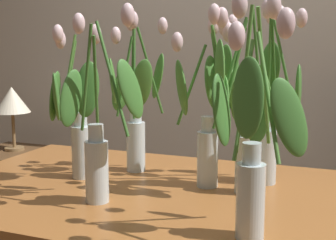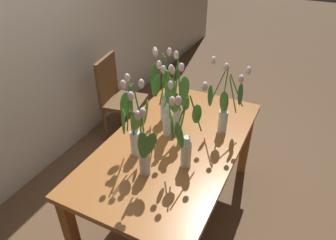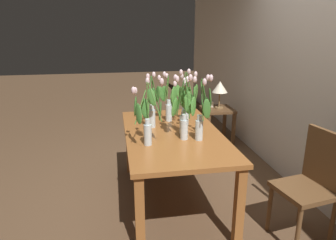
# 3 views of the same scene
# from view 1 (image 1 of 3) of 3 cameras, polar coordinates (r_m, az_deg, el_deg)

# --- Properties ---
(room_wall_rear) EXTENTS (9.00, 0.10, 2.70)m
(room_wall_rear) POSITION_cam_1_polar(r_m,az_deg,el_deg) (2.77, 11.82, 12.22)
(room_wall_rear) COLOR silver
(room_wall_rear) RESTS_ON ground
(dining_table) EXTENTS (1.60, 0.90, 0.74)m
(dining_table) POSITION_cam_1_polar(r_m,az_deg,el_deg) (1.48, 1.43, -12.29)
(dining_table) COLOR #A3602D
(dining_table) RESTS_ON ground
(tulip_vase_0) EXTENTS (0.20, 0.25, 0.55)m
(tulip_vase_0) POSITION_cam_1_polar(r_m,az_deg,el_deg) (1.46, 5.57, 0.56)
(tulip_vase_0) COLOR silver
(tulip_vase_0) RESTS_ON dining_table
(tulip_vase_1) EXTENTS (0.13, 0.16, 0.52)m
(tulip_vase_1) POSITION_cam_1_polar(r_m,az_deg,el_deg) (1.59, -11.67, -1.11)
(tulip_vase_1) COLOR silver
(tulip_vase_1) RESTS_ON dining_table
(tulip_vase_2) EXTENTS (0.27, 0.17, 0.56)m
(tulip_vase_2) POSITION_cam_1_polar(r_m,az_deg,el_deg) (1.33, -8.87, -1.32)
(tulip_vase_2) COLOR silver
(tulip_vase_2) RESTS_ON dining_table
(tulip_vase_3) EXTENTS (0.25, 0.27, 0.57)m
(tulip_vase_3) POSITION_cam_1_polar(r_m,az_deg,el_deg) (1.06, 10.47, -3.08)
(tulip_vase_3) COLOR silver
(tulip_vase_3) RESTS_ON dining_table
(tulip_vase_4) EXTENTS (0.20, 0.15, 0.58)m
(tulip_vase_4) POSITION_cam_1_polar(r_m,az_deg,el_deg) (1.55, 12.72, 0.29)
(tulip_vase_4) COLOR silver
(tulip_vase_4) RESTS_ON dining_table
(tulip_vase_5) EXTENTS (0.23, 0.24, 0.57)m
(tulip_vase_5) POSITION_cam_1_polar(r_m,az_deg,el_deg) (1.65, -4.12, 1.54)
(tulip_vase_5) COLOR silver
(tulip_vase_5) RESTS_ON dining_table
(tulip_vase_6) EXTENTS (0.23, 0.24, 0.59)m
(tulip_vase_6) POSITION_cam_1_polar(r_m,az_deg,el_deg) (1.40, 8.75, 0.34)
(tulip_vase_6) COLOR silver
(tulip_vase_6) RESTS_ON dining_table
(side_table) EXTENTS (0.44, 0.44, 0.55)m
(side_table) POSITION_cam_1_polar(r_m,az_deg,el_deg) (3.05, -18.66, -5.81)
(side_table) COLOR brown
(side_table) RESTS_ON ground
(table_lamp) EXTENTS (0.22, 0.22, 0.40)m
(table_lamp) POSITION_cam_1_polar(r_m,az_deg,el_deg) (2.99, -18.85, 2.18)
(table_lamp) COLOR olive
(table_lamp) RESTS_ON side_table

